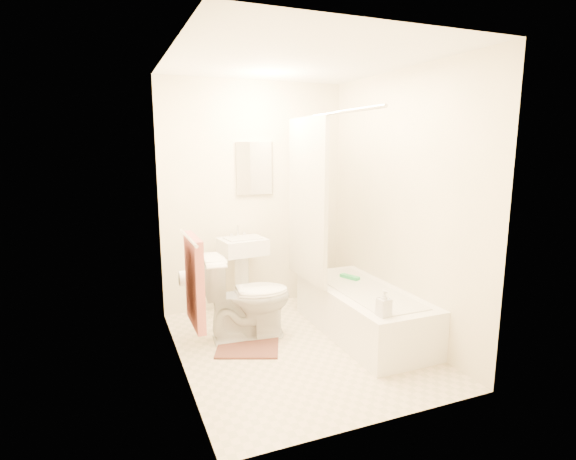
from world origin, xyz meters
name	(u,v)px	position (x,y,z in m)	size (l,w,h in m)	color
floor	(299,347)	(0.00, 0.00, 0.00)	(2.40, 2.40, 0.00)	beige
ceiling	(300,59)	(0.00, 0.00, 2.40)	(2.40, 2.40, 0.00)	white
wall_back	(255,196)	(0.00, 1.20, 1.20)	(2.00, 0.02, 2.40)	beige
wall_left	(177,219)	(-1.00, 0.00, 1.20)	(0.02, 2.40, 2.40)	beige
wall_right	(400,205)	(1.00, 0.00, 1.20)	(0.02, 2.40, 2.40)	beige
mirror	(255,168)	(0.00, 1.18, 1.50)	(0.40, 0.03, 0.55)	white
curtain_rod	(328,114)	(0.30, 0.10, 2.00)	(0.03, 0.03, 1.70)	silver
shower_curtain	(307,201)	(0.30, 0.50, 1.22)	(0.04, 0.80, 1.55)	silver
towel_bar	(188,238)	(-0.96, -0.25, 1.10)	(0.02, 0.02, 0.60)	silver
towel	(195,281)	(-0.93, -0.25, 0.78)	(0.06, 0.45, 0.66)	#CC7266
toilet_paper	(186,278)	(-0.93, 0.12, 0.70)	(0.12, 0.12, 0.11)	white
toilet	(248,297)	(-0.35, 0.36, 0.39)	(0.44, 0.78, 0.77)	silver
sink	(242,273)	(-0.22, 0.95, 0.44)	(0.45, 0.36, 0.88)	white
bathtub	(363,311)	(0.67, 0.04, 0.22)	(0.67, 1.53, 0.43)	white
bath_mat	(248,348)	(-0.43, 0.13, 0.01)	(0.53, 0.40, 0.02)	#47221E
soap_bottle	(384,303)	(0.46, -0.59, 0.53)	(0.09, 0.10, 0.21)	white
scrub_brush	(350,277)	(0.71, 0.36, 0.45)	(0.06, 0.21, 0.04)	green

